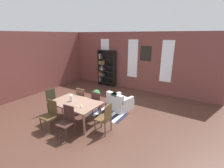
# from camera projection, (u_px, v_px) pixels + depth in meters

# --- Properties ---
(ground_plane) EXTENTS (9.84, 9.84, 0.00)m
(ground_plane) POSITION_uv_depth(u_px,v_px,m) (94.00, 113.00, 6.08)
(ground_plane) COLOR #4D3025
(back_wall_brick) EXTENTS (8.57, 0.12, 3.03)m
(back_wall_brick) POSITION_uv_depth(u_px,v_px,m) (133.00, 61.00, 8.44)
(back_wall_brick) COLOR brown
(back_wall_brick) RESTS_ON ground
(left_wall_brick) EXTENTS (0.12, 7.83, 3.03)m
(left_wall_brick) POSITION_uv_depth(u_px,v_px,m) (29.00, 64.00, 7.57)
(left_wall_brick) COLOR brown
(left_wall_brick) RESTS_ON ground
(window_pane_0) EXTENTS (0.55, 0.02, 1.97)m
(window_pane_0) POSITION_uv_depth(u_px,v_px,m) (105.00, 56.00, 9.23)
(window_pane_0) COLOR white
(window_pane_1) EXTENTS (0.55, 0.02, 1.97)m
(window_pane_1) POSITION_uv_depth(u_px,v_px,m) (133.00, 59.00, 8.33)
(window_pane_1) COLOR white
(window_pane_2) EXTENTS (0.55, 0.02, 1.97)m
(window_pane_2) POSITION_uv_depth(u_px,v_px,m) (167.00, 62.00, 7.44)
(window_pane_2) COLOR white
(dining_table) EXTENTS (1.63, 1.03, 0.73)m
(dining_table) POSITION_uv_depth(u_px,v_px,m) (76.00, 104.00, 5.29)
(dining_table) COLOR #816050
(dining_table) RESTS_ON ground
(vase_on_table) EXTENTS (0.10, 0.10, 0.21)m
(vase_on_table) POSITION_uv_depth(u_px,v_px,m) (71.00, 98.00, 5.33)
(vase_on_table) COLOR silver
(vase_on_table) RESTS_ON dining_table
(tealight_candle_0) EXTENTS (0.04, 0.04, 0.04)m
(tealight_candle_0) POSITION_uv_depth(u_px,v_px,m) (81.00, 107.00, 4.88)
(tealight_candle_0) COLOR silver
(tealight_candle_0) RESTS_ON dining_table
(tealight_candle_1) EXTENTS (0.04, 0.04, 0.04)m
(tealight_candle_1) POSITION_uv_depth(u_px,v_px,m) (81.00, 105.00, 4.99)
(tealight_candle_1) COLOR silver
(tealight_candle_1) RESTS_ON dining_table
(tealight_candle_2) EXTENTS (0.04, 0.04, 0.04)m
(tealight_candle_2) POSITION_uv_depth(u_px,v_px,m) (77.00, 106.00, 4.92)
(tealight_candle_2) COLOR silver
(tealight_candle_2) RESTS_ON dining_table
(dining_chair_near_left) EXTENTS (0.41, 0.41, 0.95)m
(dining_chair_near_left) POSITION_uv_depth(u_px,v_px,m) (50.00, 114.00, 4.92)
(dining_chair_near_left) COLOR #4B351C
(dining_chair_near_left) RESTS_ON ground
(dining_chair_far_left) EXTENTS (0.41, 0.41, 0.95)m
(dining_chair_far_left) POSITION_uv_depth(u_px,v_px,m) (83.00, 99.00, 6.12)
(dining_chair_far_left) COLOR brown
(dining_chair_far_left) RESTS_ON ground
(dining_chair_far_right) EXTENTS (0.42, 0.42, 0.95)m
(dining_chair_far_right) POSITION_uv_depth(u_px,v_px,m) (98.00, 103.00, 5.75)
(dining_chair_far_right) COLOR #402322
(dining_chair_far_right) RESTS_ON ground
(dining_chair_head_left) EXTENTS (0.43, 0.43, 0.95)m
(dining_chair_head_left) POSITION_uv_depth(u_px,v_px,m) (53.00, 101.00, 5.94)
(dining_chair_head_left) COLOR #333020
(dining_chair_head_left) RESTS_ON ground
(dining_chair_near_right) EXTENTS (0.43, 0.43, 0.95)m
(dining_chair_near_right) POSITION_uv_depth(u_px,v_px,m) (67.00, 121.00, 4.55)
(dining_chair_near_right) COLOR #381F1B
(dining_chair_near_right) RESTS_ON ground
(dining_chair_head_right) EXTENTS (0.42, 0.42, 0.95)m
(dining_chair_head_right) POSITION_uv_depth(u_px,v_px,m) (105.00, 117.00, 4.74)
(dining_chair_head_right) COLOR brown
(dining_chair_head_right) RESTS_ON ground
(bookshelf_tall) EXTENTS (1.10, 0.32, 2.05)m
(bookshelf_tall) POSITION_uv_depth(u_px,v_px,m) (106.00, 68.00, 9.18)
(bookshelf_tall) COLOR black
(bookshelf_tall) RESTS_ON ground
(armchair_white) EXTENTS (0.96, 0.96, 0.75)m
(armchair_white) POSITION_uv_depth(u_px,v_px,m) (120.00, 103.00, 6.31)
(armchair_white) COLOR silver
(armchair_white) RESTS_ON ground
(potted_plant_by_shelf) EXTENTS (0.36, 0.36, 0.47)m
(potted_plant_by_shelf) POSITION_uv_depth(u_px,v_px,m) (96.00, 94.00, 7.27)
(potted_plant_by_shelf) COLOR #333338
(potted_plant_by_shelf) RESTS_ON ground
(striped_rug) EXTENTS (1.29, 0.87, 0.01)m
(striped_rug) POSITION_uv_depth(u_px,v_px,m) (109.00, 114.00, 6.00)
(striped_rug) COLOR #1E1E33
(striped_rug) RESTS_ON ground
(framed_picture) EXTENTS (0.56, 0.03, 0.72)m
(framed_picture) POSITION_uv_depth(u_px,v_px,m) (146.00, 53.00, 7.88)
(framed_picture) COLOR black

